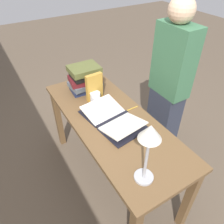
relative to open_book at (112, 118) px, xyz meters
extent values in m
plane|color=brown|center=(0.02, 0.00, -0.80)|extent=(12.00, 12.00, 0.00)
cube|color=brown|center=(0.02, 0.00, -0.04)|extent=(1.53, 0.61, 0.03)
cube|color=brown|center=(-0.70, -0.26, -0.43)|extent=(0.06, 0.06, 0.74)
cube|color=brown|center=(0.74, -0.26, -0.43)|extent=(0.06, 0.06, 0.74)
cube|color=brown|center=(0.74, 0.25, -0.43)|extent=(0.06, 0.06, 0.74)
cube|color=black|center=(0.00, 0.00, -0.01)|extent=(0.06, 0.32, 0.02)
cube|color=black|center=(-0.14, -0.02, -0.02)|extent=(0.30, 0.36, 0.01)
cube|color=black|center=(0.14, 0.02, -0.02)|extent=(0.30, 0.36, 0.01)
cube|color=white|center=(-0.13, -0.02, 0.01)|extent=(0.28, 0.34, 0.06)
cube|color=white|center=(0.13, 0.02, 0.01)|extent=(0.28, 0.34, 0.06)
cube|color=#1E284C|center=(0.53, -0.02, 0.00)|extent=(0.21, 0.30, 0.05)
cube|color=slate|center=(0.53, -0.02, 0.05)|extent=(0.21, 0.31, 0.05)
cube|color=maroon|center=(0.53, -0.02, 0.10)|extent=(0.24, 0.32, 0.05)
cube|color=black|center=(0.53, -0.02, 0.15)|extent=(0.20, 0.25, 0.05)
cube|color=brown|center=(0.53, -0.02, 0.20)|extent=(0.22, 0.28, 0.05)
cube|color=#BC8933|center=(0.35, -0.02, 0.11)|extent=(0.05, 0.16, 0.25)
cylinder|color=#ADADB2|center=(-0.57, 0.12, -0.01)|extent=(0.12, 0.12, 0.02)
cylinder|color=#ADADB2|center=(-0.57, 0.12, 0.16)|extent=(0.02, 0.02, 0.33)
cone|color=silver|center=(-0.57, 0.12, 0.37)|extent=(0.13, 0.13, 0.09)
cylinder|color=white|center=(0.30, 0.00, 0.03)|extent=(0.09, 0.09, 0.10)
torus|color=white|center=(0.25, 0.02, 0.03)|extent=(0.05, 0.03, 0.05)
cylinder|color=gold|center=(0.04, -0.20, -0.02)|extent=(0.01, 0.17, 0.01)
cube|color=#2D3342|center=(0.08, -0.68, -0.41)|extent=(0.31, 0.20, 0.78)
cube|color=#3D704C|center=(0.08, -0.68, 0.30)|extent=(0.36, 0.20, 0.64)
sphere|color=beige|center=(0.08, -0.66, 0.72)|extent=(0.21, 0.21, 0.21)
camera|label=1|loc=(-1.16, 0.70, 1.14)|focal=35.00mm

